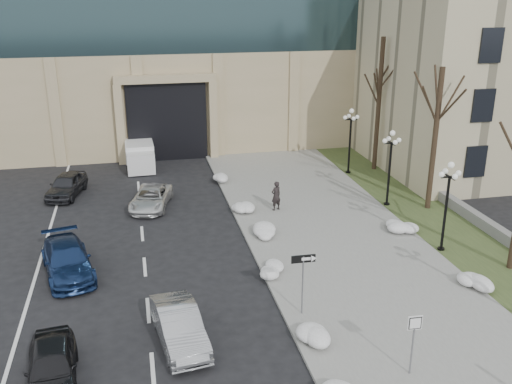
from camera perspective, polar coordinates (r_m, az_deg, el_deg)
sidewalk at (r=29.86m, az=8.52°, el=-5.41°), size 9.00×40.00×0.12m
curb at (r=28.66m, az=0.03°, el=-6.28°), size 0.30×40.00×0.14m
grass_strip at (r=32.63m, az=19.30°, el=-4.13°), size 4.00×40.00×0.10m
stone_wall at (r=35.10m, az=20.49°, el=-2.06°), size 0.50×30.00×0.70m
classical_building at (r=48.87m, az=23.89°, el=10.33°), size 22.00×18.12×12.00m
car_a at (r=21.14m, az=-19.75°, el=-16.08°), size 2.00×4.23×1.40m
car_b at (r=22.14m, az=-7.68°, el=-13.13°), size 2.07×4.47×1.42m
car_c at (r=28.08m, az=-18.36°, el=-6.48°), size 3.07×5.31×1.45m
car_d at (r=35.17m, az=-10.46°, el=-0.57°), size 3.09×4.83×1.24m
car_e at (r=38.45m, az=-18.42°, el=0.67°), size 2.71×4.57×1.46m
pedestrian at (r=33.80m, az=2.02°, el=-0.38°), size 0.77×0.64×1.79m
box_truck at (r=43.70m, az=-11.58°, el=3.78°), size 2.16×5.83×1.84m
one_way_sign at (r=22.86m, az=5.16°, el=-7.36°), size 1.02×0.28×2.76m
keep_sign at (r=20.40m, az=15.52°, el=-13.39°), size 0.52×0.08×2.40m
snow_clump_c at (r=22.35m, az=5.61°, el=-13.94°), size 1.10×1.60×0.36m
snow_clump_d at (r=26.67m, az=1.77°, el=-7.86°), size 1.10×1.60×0.36m
snow_clump_e at (r=30.45m, az=0.47°, el=-4.17°), size 1.10×1.60×0.36m
snow_clump_f at (r=34.01m, az=-1.19°, el=-1.52°), size 1.10×1.60×0.36m
snow_clump_g at (r=39.14m, az=-3.07°, el=1.37°), size 1.10×1.60×0.36m
snow_clump_i at (r=27.23m, az=20.70°, el=-8.64°), size 1.10×1.60×0.36m
snow_clump_j at (r=32.20m, az=14.22°, el=-3.43°), size 1.10×1.60×0.36m
lamppost_b at (r=29.51m, az=18.61°, el=-0.25°), size 1.18×1.18×4.76m
lamppost_c at (r=34.93m, az=13.30°, el=3.33°), size 1.18×1.18×4.76m
lamppost_d at (r=40.67m, az=9.42°, el=5.91°), size 1.18×1.18×4.76m
tree_mid at (r=34.50m, az=17.65°, el=6.89°), size 3.20×3.20×8.50m
tree_far at (r=41.37m, az=12.29°, el=10.31°), size 3.20×3.20×9.50m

